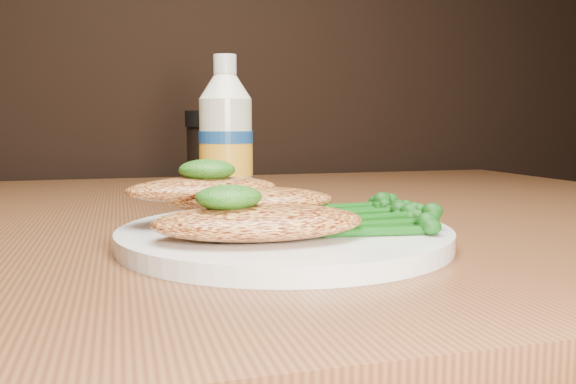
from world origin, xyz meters
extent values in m
cylinder|color=white|center=(0.04, 0.87, 0.76)|extent=(0.24, 0.24, 0.01)
ellipsoid|color=#E19647|center=(0.02, 0.83, 0.77)|extent=(0.15, 0.09, 0.02)
ellipsoid|color=#E19647|center=(0.02, 0.89, 0.78)|extent=(0.14, 0.09, 0.02)
ellipsoid|color=#E19647|center=(-0.01, 0.91, 0.79)|extent=(0.13, 0.07, 0.02)
ellipsoid|color=black|center=(0.00, 0.83, 0.79)|extent=(0.06, 0.05, 0.02)
ellipsoid|color=black|center=(-0.01, 0.91, 0.80)|extent=(0.05, 0.05, 0.02)
camera|label=1|loc=(-0.07, 0.46, 0.84)|focal=36.94mm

